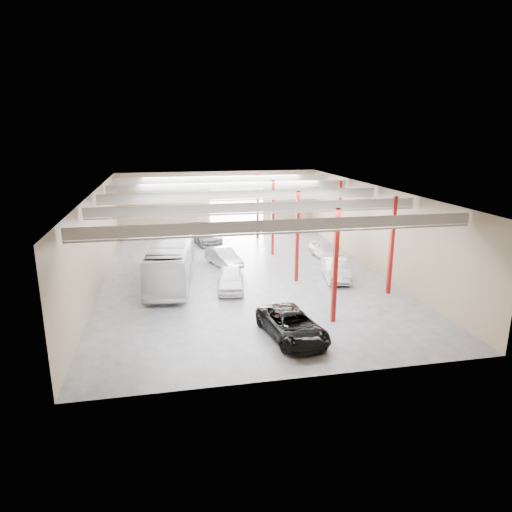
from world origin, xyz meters
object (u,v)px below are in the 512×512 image
object	(u,v)px
car_row_b	(223,257)
coach_bus	(172,258)
car_row_c	(205,235)
black_sedan	(292,325)
car_right_far	(325,250)
car_row_a	(231,279)
car_right_near	(336,269)

from	to	relation	value
car_row_b	coach_bus	bearing A→B (deg)	-164.84
coach_bus	car_row_c	world-z (taller)	coach_bus
black_sedan	car_row_b	bearing A→B (deg)	88.20
coach_bus	car_right_far	distance (m)	14.46
car_row_c	car_right_far	xyz separation A→B (m)	(10.30, -8.06, -0.10)
car_row_c	car_right_far	world-z (taller)	car_row_c
car_row_a	car_row_b	bearing A→B (deg)	95.37
black_sedan	car_row_b	size ratio (longest dim) A/B	1.21
coach_bus	car_right_far	bearing A→B (deg)	21.33
black_sedan	car_right_near	world-z (taller)	car_right_near
car_right_near	car_right_far	xyz separation A→B (m)	(1.33, 6.10, -0.06)
car_row_c	car_right_far	bearing A→B (deg)	-49.63
car_row_b	car_right_near	world-z (taller)	car_right_near
car_row_c	coach_bus	bearing A→B (deg)	-118.69
black_sedan	car_row_b	distance (m)	15.11
car_row_b	car_row_c	distance (m)	8.81
car_row_a	car_row_b	size ratio (longest dim) A/B	1.00
car_row_a	car_row_c	bearing A→B (deg)	99.98
car_row_b	car_right_far	distance (m)	9.53
black_sedan	car_row_a	bearing A→B (deg)	95.02
car_row_b	car_right_far	size ratio (longest dim) A/B	1.05
car_row_a	car_right_near	bearing A→B (deg)	13.68
car_row_a	car_row_b	xyz separation A→B (m)	(0.29, 6.23, -0.03)
coach_bus	car_right_far	world-z (taller)	coach_bus
coach_bus	car_row_b	distance (m)	5.45
black_sedan	car_row_a	size ratio (longest dim) A/B	1.20
black_sedan	car_right_far	distance (m)	17.45
car_right_far	car_row_b	bearing A→B (deg)	-179.89
black_sedan	car_row_b	xyz separation A→B (m)	(-1.90, 14.99, -0.02)
car_row_b	car_row_c	size ratio (longest dim) A/B	0.79
car_row_a	black_sedan	bearing A→B (deg)	-67.89
car_row_a	car_right_near	distance (m)	8.50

